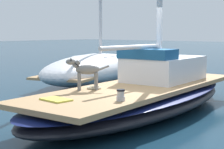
% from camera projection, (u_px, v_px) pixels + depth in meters
% --- Properties ---
extents(ground_plane, '(120.00, 120.00, 0.00)m').
position_uv_depth(ground_plane, '(140.00, 113.00, 8.66)').
color(ground_plane, '#143347').
extents(sailboat_main, '(3.06, 7.41, 0.66)m').
position_uv_depth(sailboat_main, '(140.00, 99.00, 8.62)').
color(sailboat_main, black).
rests_on(sailboat_main, ground).
extents(cabin_house, '(1.57, 2.32, 0.84)m').
position_uv_depth(cabin_house, '(163.00, 67.00, 9.44)').
color(cabin_house, silver).
rests_on(cabin_house, sailboat_main).
extents(dog_grey, '(0.67, 0.77, 0.70)m').
position_uv_depth(dog_grey, '(85.00, 71.00, 7.90)').
color(dog_grey, gray).
rests_on(dog_grey, sailboat_main).
extents(deck_winch, '(0.16, 0.16, 0.21)m').
position_uv_depth(deck_winch, '(121.00, 95.00, 6.69)').
color(deck_winch, '#B7B7BC').
rests_on(deck_winch, sailboat_main).
extents(coiled_rope, '(0.32, 0.32, 0.04)m').
position_uv_depth(coiled_rope, '(94.00, 88.00, 8.11)').
color(coiled_rope, beige).
rests_on(coiled_rope, sailboat_main).
extents(deck_towel, '(0.58, 0.39, 0.03)m').
position_uv_depth(deck_towel, '(56.00, 100.00, 6.74)').
color(deck_towel, '#D8D14C').
rests_on(deck_towel, sailboat_main).
extents(moored_boat_port_side, '(4.28, 6.80, 7.49)m').
position_uv_depth(moored_boat_port_side, '(94.00, 68.00, 13.72)').
color(moored_boat_port_side, white).
rests_on(moored_boat_port_side, ground).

